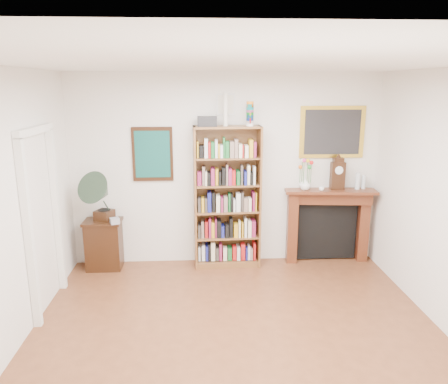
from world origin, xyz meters
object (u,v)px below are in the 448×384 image
object	(u,v)px
cd_stack	(115,221)
teacup	(322,189)
flower_vase	(305,184)
bottle_right	(364,182)
side_cabinet	(104,244)
gramophone	(101,193)
fireplace	(328,219)
mantel_clock	(338,174)
bottle_left	(358,181)
bookshelf	(227,190)

from	to	relation	value
cd_stack	teacup	bearing A→B (deg)	3.12
flower_vase	bottle_right	xyz separation A→B (m)	(0.88, 0.02, 0.01)
side_cabinet	teacup	world-z (taller)	teacup
flower_vase	bottle_right	world-z (taller)	bottle_right
cd_stack	flower_vase	bearing A→B (deg)	4.87
gramophone	teacup	world-z (taller)	gramophone
fireplace	teacup	xyz separation A→B (m)	(-0.15, -0.11, 0.49)
gramophone	cd_stack	bearing A→B (deg)	1.15
cd_stack	flower_vase	distance (m)	2.78
mantel_clock	bottle_left	world-z (taller)	mantel_clock
cd_stack	bookshelf	bearing A→B (deg)	6.42
mantel_clock	flower_vase	distance (m)	0.50
side_cabinet	cd_stack	xyz separation A→B (m)	(0.21, -0.15, 0.40)
fireplace	gramophone	size ratio (longest dim) A/B	1.80
bookshelf	teacup	xyz separation A→B (m)	(1.37, -0.02, -0.00)
bottle_left	bottle_right	world-z (taller)	bottle_left
bookshelf	side_cabinet	distance (m)	1.96
bottle_right	bookshelf	bearing A→B (deg)	-177.79
gramophone	bottle_right	world-z (taller)	gramophone
teacup	bookshelf	bearing A→B (deg)	179.28
flower_vase	bottle_left	size ratio (longest dim) A/B	0.71
side_cabinet	gramophone	world-z (taller)	gramophone
gramophone	cd_stack	distance (m)	0.43
flower_vase	teacup	distance (m)	0.25
mantel_clock	flower_vase	bearing A→B (deg)	179.98
mantel_clock	flower_vase	xyz separation A→B (m)	(-0.48, -0.02, -0.14)
mantel_clock	teacup	size ratio (longest dim) A/B	6.00
fireplace	bottle_right	distance (m)	0.76
gramophone	bottle_left	xyz separation A→B (m)	(3.70, 0.16, 0.09)
fireplace	cd_stack	distance (m)	3.13
gramophone	bottle_left	size ratio (longest dim) A/B	3.14
teacup	bottle_right	bearing A→B (deg)	8.32
side_cabinet	cd_stack	world-z (taller)	cd_stack
teacup	bottle_right	size ratio (longest dim) A/B	0.39
teacup	bottle_left	distance (m)	0.56
bookshelf	flower_vase	size ratio (longest dim) A/B	13.94
teacup	bottle_right	xyz separation A→B (m)	(0.65, 0.10, 0.07)
gramophone	flower_vase	size ratio (longest dim) A/B	4.42
bottle_left	mantel_clock	bearing A→B (deg)	176.82
fireplace	mantel_clock	xyz separation A→B (m)	(0.10, -0.02, 0.69)
teacup	gramophone	bearing A→B (deg)	-178.31
bookshelf	mantel_clock	world-z (taller)	bookshelf
mantel_clock	side_cabinet	bearing A→B (deg)	179.54
side_cabinet	mantel_clock	xyz separation A→B (m)	(3.42, 0.10, 0.98)
fireplace	flower_vase	distance (m)	0.67
bookshelf	bottle_left	size ratio (longest dim) A/B	9.89
mantel_clock	bottle_left	xyz separation A→B (m)	(0.30, -0.02, -0.11)
gramophone	cd_stack	world-z (taller)	gramophone
side_cabinet	flower_vase	world-z (taller)	flower_vase
teacup	bottle_left	xyz separation A→B (m)	(0.55, 0.07, 0.09)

